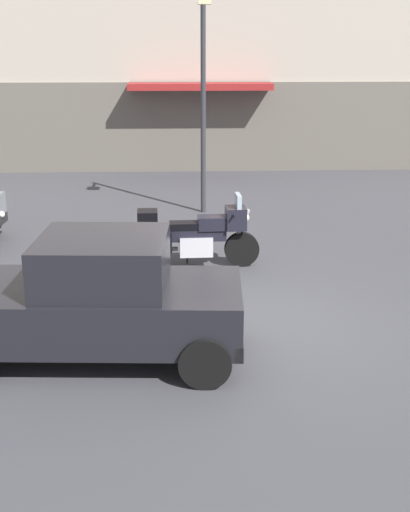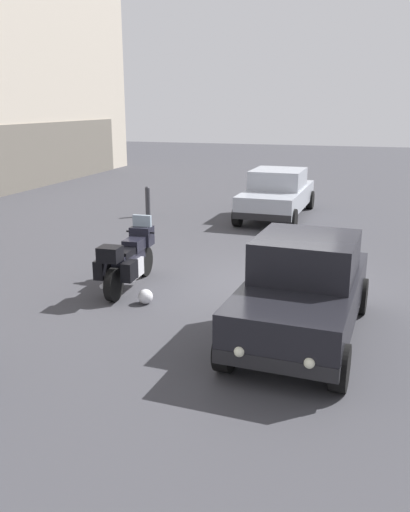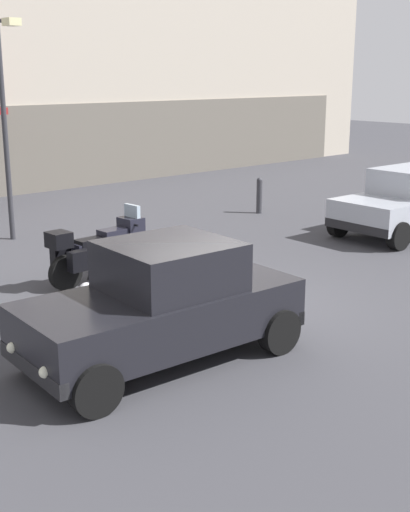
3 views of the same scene
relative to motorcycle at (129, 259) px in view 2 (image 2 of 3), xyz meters
name	(u,v)px [view 2 (image 2 of 3)]	position (x,y,z in m)	size (l,w,h in m)	color
ground_plane	(268,290)	(0.68, -2.71, -0.62)	(80.00, 80.00, 0.00)	#38383D
motorcycle	(129,259)	(0.00, 0.00, 0.00)	(2.26, 0.78, 1.36)	black
helmet	(145,297)	(-0.73, -0.66, -0.48)	(0.28, 0.28, 0.28)	silver
car_hatchback_near	(303,289)	(-1.38, -3.65, 0.19)	(3.95, 1.98, 1.64)	black
car_sedan_far	(277,193)	(8.04, -1.59, 0.16)	(4.61, 2.01, 1.56)	#9EA3AD
bollard_curbside	(148,200)	(6.88, 2.52, -0.09)	(0.16, 0.16, 1.00)	#333338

